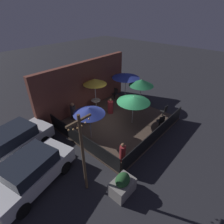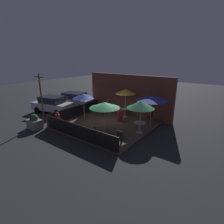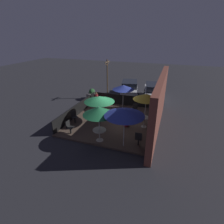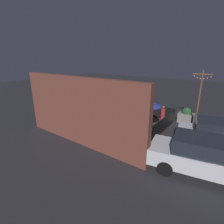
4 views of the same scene
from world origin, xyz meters
TOP-DOWN VIEW (x-y plane):
  - ground_plane at (0.00, 0.00)m, footprint 60.00×60.00m
  - patio_deck at (0.00, 0.00)m, footprint 6.82×6.18m
  - building_wall at (0.00, 3.32)m, footprint 8.42×0.36m
  - fence_front at (0.00, -3.04)m, footprint 6.62×0.05m
  - fence_side_left at (-3.37, 0.00)m, footprint 0.05×5.98m
  - patio_umbrella_0 at (0.25, 2.45)m, footprint 1.76×1.76m
  - patio_umbrella_1 at (2.91, 0.13)m, footprint 1.90×1.90m
  - patio_umbrella_2 at (0.58, -0.83)m, footprint 2.20×2.20m
  - patio_umbrella_3 at (2.99, 1.70)m, footprint 2.27×2.27m
  - patio_umbrella_4 at (-2.46, 0.09)m, footprint 1.85×1.85m
  - dining_table_0 at (0.25, 2.45)m, footprint 0.72×0.72m
  - dining_table_1 at (2.91, 0.13)m, footprint 0.83×0.83m
  - patio_chair_0 at (1.34, -2.58)m, footprint 0.55×0.55m
  - patio_chair_1 at (2.79, -2.09)m, footprint 0.42×0.42m
  - patio_chair_2 at (2.63, 2.52)m, footprint 0.41×0.41m
  - patio_chair_3 at (-1.52, 1.42)m, footprint 0.55×0.55m
  - patron_0 at (0.54, 1.18)m, footprint 0.60×0.60m
  - patron_1 at (-1.81, 2.65)m, footprint 0.46×0.46m
  - patron_2 at (-2.62, -2.53)m, footprint 0.42×0.42m
  - planter_box at (-4.01, -3.65)m, footprint 1.10×0.77m
  - light_post at (-4.91, -2.29)m, footprint 1.10×0.12m
  - parked_car_0 at (-6.38, -0.32)m, footprint 4.19×2.51m
  - parked_car_1 at (-6.11, 2.28)m, footprint 4.44×2.42m

SIDE VIEW (x-z plane):
  - ground_plane at x=0.00m, z-range 0.00..0.00m
  - patio_deck at x=0.00m, z-range 0.00..0.12m
  - planter_box at x=-4.01m, z-range -0.08..1.07m
  - fence_front at x=0.00m, z-range 0.12..1.07m
  - fence_side_left at x=-3.37m, z-range 0.12..1.07m
  - patio_chair_1 at x=2.79m, z-range 0.16..1.07m
  - patio_chair_2 at x=2.63m, z-range 0.16..1.07m
  - patio_chair_3 at x=-1.52m, z-range 0.16..1.09m
  - patio_chair_0 at x=1.34m, z-range 0.17..1.11m
  - patron_0 at x=0.54m, z-range 0.04..1.25m
  - patron_2 at x=-2.62m, z-range 0.06..1.23m
  - patron_1 at x=-1.81m, z-range 0.05..1.33m
  - dining_table_0 at x=0.25m, z-range 0.33..1.09m
  - dining_table_1 at x=2.91m, z-range 0.34..1.10m
  - parked_car_0 at x=-6.38m, z-range 0.03..1.65m
  - parked_car_1 at x=-6.11m, z-range 0.04..1.66m
  - building_wall at x=0.00m, z-range 0.00..3.76m
  - patio_umbrella_2 at x=0.58m, z-range 0.94..2.99m
  - patio_umbrella_4 at x=-2.46m, z-range 1.00..3.16m
  - patio_umbrella_1 at x=2.91m, z-range 1.02..3.30m
  - light_post at x=-4.91m, z-range 0.23..4.20m
  - patio_umbrella_3 at x=2.99m, z-range 1.12..3.52m
  - patio_umbrella_0 at x=0.25m, z-range 1.17..3.66m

